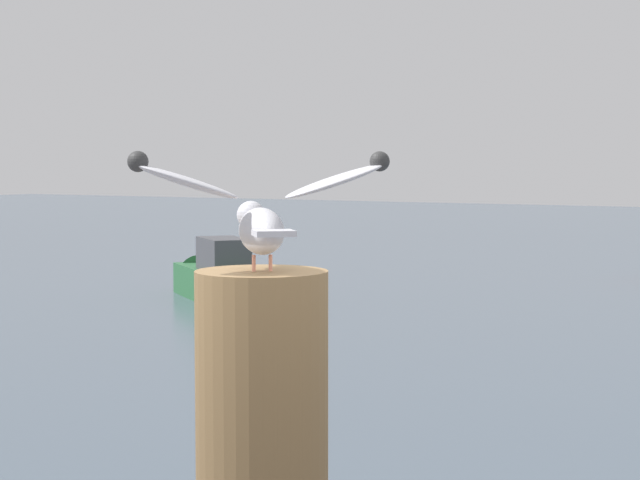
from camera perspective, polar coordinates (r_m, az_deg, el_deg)
The scene contains 2 objects.
seagull at distance 2.37m, azimuth -3.05°, elevation 1.44°, with size 0.47×0.45×0.25m.
boat_green at distance 21.28m, azimuth -5.40°, elevation -1.93°, with size 3.77×3.25×1.30m.
Camera 1 is at (1.81, -2.56, 2.68)m, focal length 62.42 mm.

